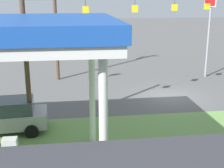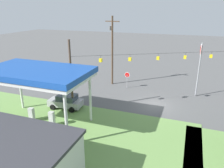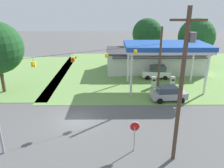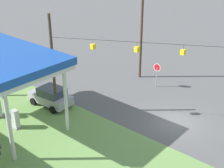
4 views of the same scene
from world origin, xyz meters
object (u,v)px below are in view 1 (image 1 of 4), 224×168
at_px(stop_sign_overhead, 210,15).
at_px(stop_sign_roadside, 91,60).
at_px(utility_pole_main, 54,8).
at_px(fuel_pump_near, 11,158).
at_px(car_at_pumps_front, 8,116).

bearing_deg(stop_sign_overhead, stop_sign_roadside, 1.20).
relative_size(stop_sign_roadside, utility_pole_main, 0.24).
xyz_separation_m(stop_sign_overhead, utility_pole_main, (12.70, -0.78, 0.65)).
bearing_deg(utility_pole_main, fuel_pump_near, 84.99).
bearing_deg(car_at_pumps_front, utility_pole_main, -105.43).
relative_size(fuel_pump_near, utility_pole_main, 0.15).
relative_size(stop_sign_roadside, stop_sign_overhead, 0.34).
bearing_deg(utility_pole_main, car_at_pumps_front, 78.28).
relative_size(fuel_pump_near, stop_sign_overhead, 0.22).
bearing_deg(fuel_pump_near, stop_sign_roadside, -106.68).
bearing_deg(car_at_pumps_front, stop_sign_overhead, -150.71).
bearing_deg(utility_pole_main, stop_sign_roadside, 160.68).
xyz_separation_m(stop_sign_roadside, stop_sign_overhead, (-9.89, -0.21, 3.44)).
bearing_deg(fuel_pump_near, stop_sign_overhead, -135.21).
relative_size(car_at_pumps_front, stop_sign_roadside, 1.67).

